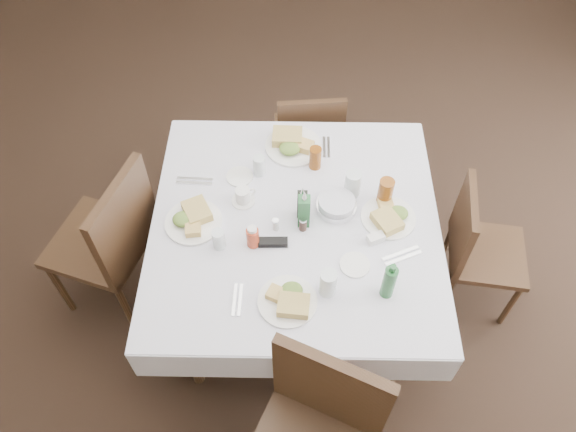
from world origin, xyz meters
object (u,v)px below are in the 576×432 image
object	(u,v)px
water_w	(219,239)
oil_cruet_dark	(302,203)
chair_east	(475,244)
chair_north	(309,135)
oil_cruet_green	(304,210)
chair_west	(112,238)
bread_basket	(337,205)
water_s	(328,283)
chair_south	(317,431)
dining_table	(295,230)
green_bottle	(389,282)
coffee_mug	(243,196)
water_e	(353,184)
water_n	(259,166)
ketchup_bottle	(253,237)

from	to	relation	value
water_w	oil_cruet_dark	xyz separation A→B (m)	(0.39, 0.20, 0.03)
chair_east	chair_north	bearing A→B (deg)	137.92
chair_east	oil_cruet_green	xyz separation A→B (m)	(-0.93, -0.08, 0.38)
chair_west	water_w	size ratio (longest dim) A/B	9.22
bread_basket	water_s	bearing A→B (deg)	-96.48
chair_south	chair_east	distance (m)	1.34
dining_table	green_bottle	xyz separation A→B (m)	(0.41, -0.39, 0.18)
dining_table	oil_cruet_green	size ratio (longest dim) A/B	5.98
coffee_mug	water_e	bearing A→B (deg)	6.55
dining_table	water_n	distance (m)	0.39
oil_cruet_dark	ketchup_bottle	distance (m)	0.30
green_bottle	chair_south	bearing A→B (deg)	-118.70
chair_south	water_s	world-z (taller)	chair_south
water_s	green_bottle	xyz separation A→B (m)	(0.26, -0.00, 0.03)
chair_west	dining_table	bearing A→B (deg)	-0.20
coffee_mug	chair_west	bearing A→B (deg)	-170.32
dining_table	water_e	world-z (taller)	water_e
water_n	water_w	xyz separation A→B (m)	(-0.16, -0.47, -0.00)
water_n	water_s	distance (m)	0.78
water_w	green_bottle	size ratio (longest dim) A/B	0.49
chair_south	oil_cruet_green	size ratio (longest dim) A/B	4.34
dining_table	chair_north	xyz separation A→B (m)	(0.07, 0.88, -0.21)
water_w	chair_north	bearing A→B (deg)	67.53
green_bottle	chair_east	bearing A→B (deg)	40.02
chair_north	water_s	size ratio (longest dim) A/B	5.97
chair_east	water_s	size ratio (longest dim) A/B	6.04
dining_table	bread_basket	size ratio (longest dim) A/B	7.07
chair_west	water_w	world-z (taller)	chair_west
chair_west	ketchup_bottle	distance (m)	0.80
dining_table	coffee_mug	size ratio (longest dim) A/B	11.37
water_s	oil_cruet_dark	xyz separation A→B (m)	(-0.12, 0.43, 0.02)
chair_south	oil_cruet_dark	size ratio (longest dim) A/B	5.13
green_bottle	oil_cruet_green	bearing A→B (deg)	134.20
dining_table	chair_south	size ratio (longest dim) A/B	1.38
dining_table	chair_south	distance (m)	0.96
chair_south	oil_cruet_dark	bearing A→B (deg)	94.28
chair_south	water_e	xyz separation A→B (m)	(0.18, 1.13, 0.25)
oil_cruet_green	water_w	bearing A→B (deg)	-159.70
bread_basket	oil_cruet_green	size ratio (longest dim) A/B	0.85
oil_cruet_dark	water_e	bearing A→B (deg)	29.09
green_bottle	coffee_mug	bearing A→B (deg)	142.79
oil_cruet_dark	green_bottle	world-z (taller)	green_bottle
water_w	ketchup_bottle	bearing A→B (deg)	5.39
chair_east	oil_cruet_dark	world-z (taller)	oil_cruet_dark
chair_east	oil_cruet_green	bearing A→B (deg)	-174.88
chair_east	water_s	distance (m)	1.00
chair_east	water_e	distance (m)	0.77
chair_east	water_s	xyz separation A→B (m)	(-0.82, -0.46, 0.35)
water_n	water_e	world-z (taller)	water_e
chair_north	ketchup_bottle	size ratio (longest dim) A/B	6.50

